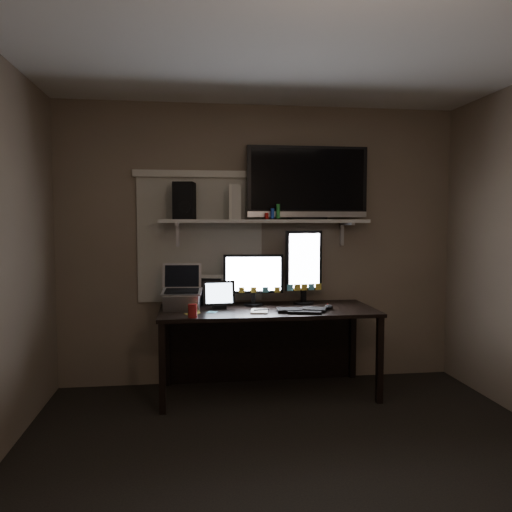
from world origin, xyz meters
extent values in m
plane|color=black|center=(0.00, 0.00, 0.00)|extent=(3.60, 3.60, 0.00)
plane|color=silver|center=(0.00, 0.00, 2.50)|extent=(3.60, 3.60, 0.00)
plane|color=#695A4B|center=(0.00, 1.80, 1.25)|extent=(3.60, 0.00, 3.60)
cube|color=beige|center=(-0.55, 1.79, 1.30)|extent=(1.10, 0.02, 1.10)
cube|color=black|center=(0.00, 1.43, 0.71)|extent=(1.80, 0.75, 0.03)
cube|color=black|center=(0.00, 1.78, 0.35)|extent=(1.80, 0.02, 0.70)
cube|color=black|center=(-0.86, 1.09, 0.35)|extent=(0.05, 0.05, 0.70)
cube|color=black|center=(0.86, 1.09, 0.35)|extent=(0.05, 0.05, 0.70)
cube|color=black|center=(-0.86, 1.76, 0.35)|extent=(0.05, 0.05, 0.70)
cube|color=black|center=(0.86, 1.76, 0.35)|extent=(0.05, 0.05, 0.70)
cube|color=#B9BAB5|center=(0.00, 1.62, 1.46)|extent=(1.80, 0.35, 0.03)
cube|color=black|center=(-0.10, 1.60, 0.96)|extent=(0.52, 0.09, 0.46)
cube|color=black|center=(0.36, 1.62, 1.06)|extent=(0.34, 0.10, 0.66)
cube|color=black|center=(0.26, 1.26, 0.74)|extent=(0.44, 0.26, 0.02)
ellipsoid|color=black|center=(0.50, 1.33, 0.75)|extent=(0.08, 0.12, 0.04)
cube|color=silver|center=(-0.09, 1.28, 0.74)|extent=(0.17, 0.21, 0.01)
cube|color=black|center=(-0.40, 1.48, 0.85)|extent=(0.28, 0.14, 0.24)
cube|color=black|center=(-0.47, 1.67, 0.86)|extent=(0.22, 0.15, 0.26)
cube|color=#B6B7BB|center=(-0.71, 1.47, 0.91)|extent=(0.35, 0.29, 0.37)
cylinder|color=maroon|center=(-0.63, 1.12, 0.78)|extent=(0.07, 0.07, 0.10)
cube|color=black|center=(0.39, 1.66, 1.80)|extent=(1.07, 0.20, 0.64)
cube|color=beige|center=(-0.25, 1.64, 1.63)|extent=(0.12, 0.26, 0.29)
cube|color=black|center=(-0.69, 1.65, 1.64)|extent=(0.20, 0.23, 0.32)
camera|label=1|loc=(-0.65, -2.68, 1.46)|focal=35.00mm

